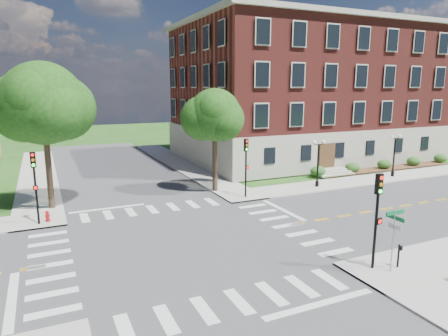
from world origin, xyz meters
name	(u,v)px	position (x,y,z in m)	size (l,w,h in m)	color
ground	(184,243)	(0.00, 0.00, 0.00)	(160.00, 160.00, 0.00)	#204814
road_ew	(184,243)	(0.00, 0.00, 0.01)	(90.00, 12.00, 0.01)	#3D3D3F
road_ns	(184,243)	(0.00, 0.00, 0.01)	(12.00, 90.00, 0.01)	#3D3D3F
sidewalk_ne	(272,171)	(15.38, 15.38, 0.06)	(34.00, 34.00, 0.12)	#9E9B93
crosswalk_east	(287,226)	(7.20, 0.00, 0.00)	(2.20, 10.20, 0.02)	silver
stop_bar_east	(283,210)	(8.80, 3.00, 0.00)	(0.40, 5.50, 0.00)	silver
main_building	(304,92)	(24.00, 21.99, 8.34)	(30.60, 22.40, 16.50)	#A39D8F
shrub_row	(384,170)	(27.00, 10.80, 0.00)	(18.00, 2.00, 1.30)	#224C19
tree_c	(43,104)	(-6.78, 10.44, 7.81)	(5.91, 5.91, 10.68)	#332319
tree_d	(215,115)	(6.33, 10.01, 6.65)	(4.45, 4.45, 8.80)	#332319
traffic_signal_se	(377,209)	(7.40, -7.31, 3.19)	(0.33, 0.37, 4.80)	black
traffic_signal_ne	(246,160)	(7.77, 7.00, 3.19)	(0.37, 0.44, 4.80)	black
traffic_signal_nw	(35,179)	(-7.69, 6.82, 3.19)	(0.34, 0.38, 4.80)	black
twin_lamp_west	(318,160)	(15.34, 7.48, 2.52)	(1.36, 0.36, 4.23)	black
twin_lamp_east	(394,153)	(24.92, 7.71, 2.52)	(1.36, 0.36, 4.23)	black
street_sign_pole	(394,229)	(7.91, -7.95, 2.31)	(1.10, 1.10, 3.10)	gray
push_button_post	(399,255)	(8.60, -7.77, 0.80)	(0.14, 0.21, 1.20)	black
fire_hydrant	(48,216)	(-7.15, 7.15, 0.46)	(0.35, 0.35, 0.75)	#A70C0E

